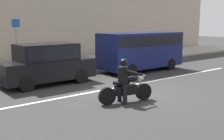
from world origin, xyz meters
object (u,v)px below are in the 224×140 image
parked_van_navy (141,49)px  street_sign_post (16,39)px  parked_hatchback_black (47,63)px  motorcycle_with_rider_black_leather (126,85)px

parked_van_navy → street_sign_post: (-5.48, 4.26, 0.55)m
parked_hatchback_black → street_sign_post: bearing=87.3°
parked_hatchback_black → street_sign_post: street_sign_post is taller
motorcycle_with_rider_black_leather → parked_hatchback_black: bearing=100.6°
parked_van_navy → street_sign_post: 6.97m
parked_hatchback_black → street_sign_post: size_ratio=1.48×
parked_van_navy → parked_hatchback_black: (-5.68, 0.06, -0.31)m
motorcycle_with_rider_black_leather → parked_van_navy: bearing=41.4°
motorcycle_with_rider_black_leather → street_sign_post: bearing=94.2°
motorcycle_with_rider_black_leather → parked_hatchback_black: size_ratio=0.49×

